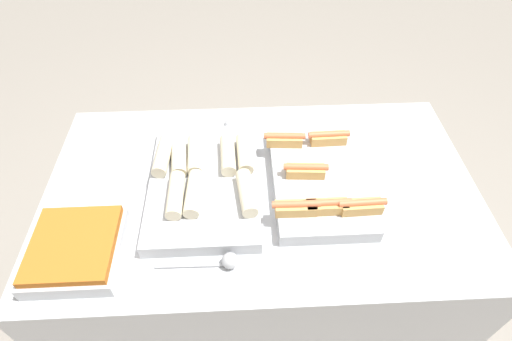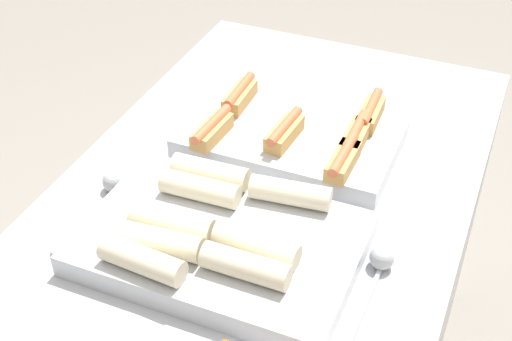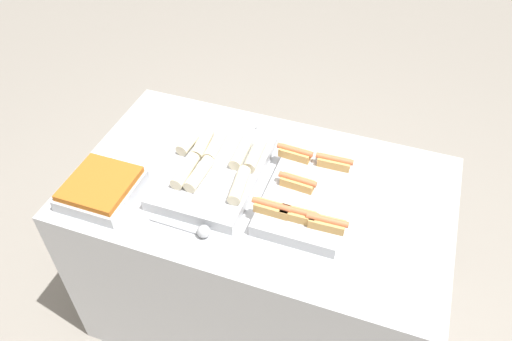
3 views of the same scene
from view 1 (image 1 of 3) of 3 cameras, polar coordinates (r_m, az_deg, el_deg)
ground_plane at (r=2.09m, az=0.54°, el=-18.00°), size 12.00×12.00×0.00m
counter at (r=1.71m, az=0.64°, el=-11.84°), size 1.46×0.86×0.87m
tray_hotdogs at (r=1.35m, az=8.89°, el=-1.17°), size 0.35×0.48×0.10m
tray_wraps at (r=1.34m, az=-7.42°, el=-1.34°), size 0.36×0.52×0.10m
tray_side_front at (r=1.28m, az=-24.34°, el=-10.19°), size 0.26×0.27×0.07m
serving_spoon_near at (r=1.17m, az=-4.61°, el=-12.82°), size 0.24×0.05×0.05m
serving_spoon_far at (r=1.55m, az=-4.42°, el=6.34°), size 0.24×0.05×0.05m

